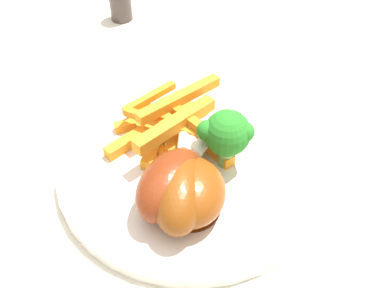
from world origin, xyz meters
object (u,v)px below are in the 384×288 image
(dinner_plate, at_px, (192,164))
(broccoli_floret_front, at_px, (227,133))
(chicken_drumstick_near, at_px, (180,186))
(chicken_drumstick_far, at_px, (191,188))
(dining_table, at_px, (188,203))
(chicken_drumstick_extra, at_px, (173,181))
(pepper_shaker, at_px, (120,3))
(carrot_fries_pile, at_px, (170,123))

(dinner_plate, xyz_separation_m, broccoli_floret_front, (-0.03, 0.02, 0.04))
(chicken_drumstick_near, distance_m, chicken_drumstick_far, 0.01)
(dinner_plate, xyz_separation_m, chicken_drumstick_near, (0.03, 0.04, 0.03))
(dining_table, xyz_separation_m, chicken_drumstick_extra, (0.05, 0.08, 0.15))
(dining_table, relative_size, chicken_drumstick_near, 6.90)
(chicken_drumstick_far, distance_m, chicken_drumstick_extra, 0.01)
(broccoli_floret_front, relative_size, chicken_drumstick_far, 0.49)
(dining_table, bearing_deg, dinner_plate, 69.72)
(pepper_shaker, bearing_deg, broccoli_floret_front, 88.50)
(dining_table, height_order, carrot_fries_pile, carrot_fries_pile)
(dining_table, distance_m, chicken_drumstick_extra, 0.18)
(broccoli_floret_front, xyz_separation_m, chicken_drumstick_far, (0.05, 0.03, -0.02))
(broccoli_floret_front, distance_m, carrot_fries_pile, 0.07)
(dining_table, distance_m, carrot_fries_pile, 0.14)
(broccoli_floret_front, relative_size, pepper_shaker, 1.27)
(chicken_drumstick_near, relative_size, pepper_shaker, 2.91)
(carrot_fries_pile, bearing_deg, dining_table, -167.11)
(broccoli_floret_front, bearing_deg, chicken_drumstick_extra, 18.02)
(dining_table, relative_size, pepper_shaker, 20.12)
(broccoli_floret_front, relative_size, chicken_drumstick_near, 0.44)
(chicken_drumstick_extra, bearing_deg, dining_table, -122.03)
(carrot_fries_pile, distance_m, chicken_drumstick_near, 0.09)
(dinner_plate, bearing_deg, chicken_drumstick_far, 63.23)
(broccoli_floret_front, bearing_deg, carrot_fries_pile, -61.70)
(chicken_drumstick_extra, bearing_deg, dinner_plate, -133.70)
(dining_table, xyz_separation_m, dinner_plate, (0.02, 0.05, 0.12))
(dinner_plate, relative_size, carrot_fries_pile, 1.95)
(chicken_drumstick_far, bearing_deg, broccoli_floret_front, -148.66)
(carrot_fries_pile, xyz_separation_m, chicken_drumstick_extra, (0.03, 0.08, 0.01))
(dining_table, bearing_deg, chicken_drumstick_far, 66.39)
(chicken_drumstick_far, bearing_deg, chicken_drumstick_near, -28.02)
(broccoli_floret_front, height_order, chicken_drumstick_far, broccoli_floret_front)
(pepper_shaker, bearing_deg, carrot_fries_pile, 81.50)
(dinner_plate, height_order, chicken_drumstick_near, chicken_drumstick_near)
(chicken_drumstick_far, bearing_deg, dining_table, -113.61)
(dining_table, relative_size, chicken_drumstick_far, 7.74)
(chicken_drumstick_near, relative_size, chicken_drumstick_far, 1.12)
(broccoli_floret_front, relative_size, carrot_fries_pile, 0.46)
(broccoli_floret_front, distance_m, chicken_drumstick_near, 0.06)
(chicken_drumstick_far, xyz_separation_m, pepper_shaker, (-0.06, -0.34, -0.01))
(chicken_drumstick_far, height_order, pepper_shaker, chicken_drumstick_far)
(chicken_drumstick_extra, distance_m, pepper_shaker, 0.34)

